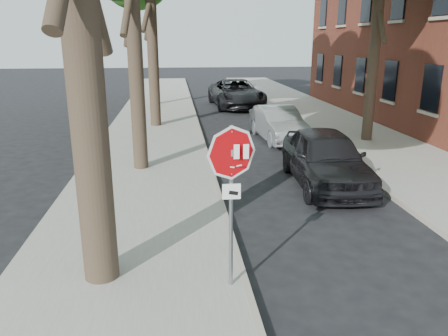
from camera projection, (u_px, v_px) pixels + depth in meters
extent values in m
plane|color=black|center=(273.00, 288.00, 7.15)|extent=(120.00, 120.00, 0.00)
cube|color=gray|center=(152.00, 135.00, 18.31)|extent=(4.00, 55.00, 0.12)
cube|color=gray|center=(347.00, 131.00, 19.22)|extent=(4.00, 55.00, 0.12)
cube|color=#9E9384|center=(201.00, 134.00, 18.53)|extent=(0.12, 55.00, 0.13)
cube|color=#9E9384|center=(302.00, 132.00, 19.00)|extent=(0.12, 55.00, 0.13)
cylinder|color=gray|center=(231.00, 209.00, 6.68)|extent=(0.06, 0.06, 2.60)
cube|color=#99999E|center=(232.00, 153.00, 6.40)|extent=(0.05, 0.06, 0.10)
cylinder|color=#99999E|center=(232.00, 153.00, 6.39)|extent=(0.76, 0.32, 0.82)
cylinder|color=white|center=(232.00, 153.00, 6.38)|extent=(0.76, 0.32, 0.82)
cylinder|color=#B8070B|center=(232.00, 153.00, 6.37)|extent=(0.68, 0.29, 0.74)
cube|color=white|center=(218.00, 152.00, 6.34)|extent=(0.08, 0.00, 0.22)
cube|color=white|center=(227.00, 152.00, 6.35)|extent=(0.08, 0.00, 0.22)
cube|color=white|center=(237.00, 152.00, 6.37)|extent=(0.08, 0.00, 0.22)
cube|color=white|center=(246.00, 152.00, 6.38)|extent=(0.08, 0.00, 0.22)
cube|color=silver|center=(224.00, 166.00, 6.40)|extent=(0.08, 0.00, 0.03)
cube|color=silver|center=(232.00, 167.00, 6.42)|extent=(0.08, 0.00, 0.03)
cube|color=silver|center=(239.00, 166.00, 6.43)|extent=(0.08, 0.00, 0.03)
cube|color=white|center=(231.00, 192.00, 6.56)|extent=(0.28, 0.02, 0.24)
cube|color=black|center=(234.00, 193.00, 6.55)|extent=(0.15, 0.00, 0.08)
cylinder|color=black|center=(132.00, 4.00, 12.17)|extent=(0.44, 0.44, 9.50)
cylinder|color=black|center=(151.00, 11.00, 18.80)|extent=(0.48, 0.48, 10.00)
cylinder|color=black|center=(152.00, 27.00, 25.58)|extent=(0.40, 0.40, 9.00)
cylinder|color=black|center=(377.00, 20.00, 16.03)|extent=(0.40, 0.40, 9.00)
imported|color=black|center=(326.00, 158.00, 12.07)|extent=(2.07, 4.65, 1.55)
imported|color=gray|center=(278.00, 124.00, 17.52)|extent=(1.75, 4.20, 1.35)
imported|color=black|center=(236.00, 93.00, 26.19)|extent=(3.07, 6.06, 1.64)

